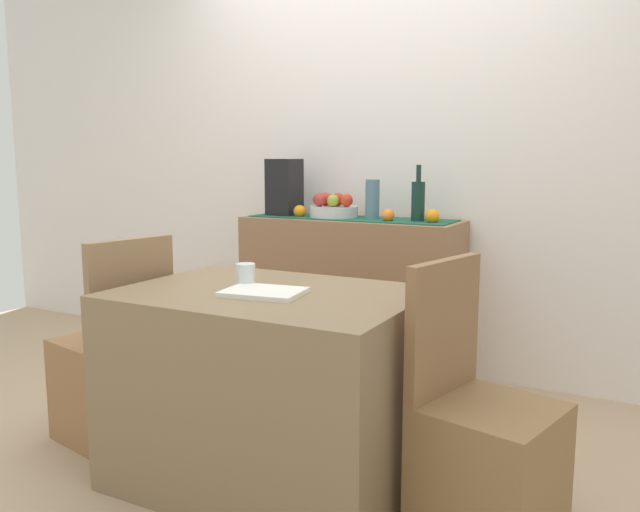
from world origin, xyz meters
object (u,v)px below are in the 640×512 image
object	(u,v)px
chair_near_window	(114,379)
ceramic_vase	(372,200)
fruit_bowl	(334,212)
coffee_cup	(246,275)
dining_table	(270,387)
open_book	(264,292)
chair_by_corner	(484,459)
coffee_maker	(284,187)
sideboard_console	(350,297)
wine_bottle	(418,200)

from	to	relation	value
chair_near_window	ceramic_vase	bearing A→B (deg)	62.24
fruit_bowl	coffee_cup	size ratio (longest dim) A/B	3.11
dining_table	open_book	distance (m)	0.38
dining_table	chair_by_corner	world-z (taller)	chair_by_corner
coffee_maker	chair_by_corner	world-z (taller)	coffee_maker
sideboard_console	chair_by_corner	world-z (taller)	chair_by_corner
chair_by_corner	chair_near_window	bearing A→B (deg)	-179.74
coffee_maker	open_book	world-z (taller)	coffee_maker
ceramic_vase	chair_near_window	xyz separation A→B (m)	(-0.67, -1.28, -0.74)
ceramic_vase	open_book	xyz separation A→B (m)	(0.16, -1.34, -0.25)
fruit_bowl	coffee_cup	bearing A→B (deg)	-78.68
sideboard_console	coffee_cup	bearing A→B (deg)	-83.42
ceramic_vase	open_book	world-z (taller)	ceramic_vase
coffee_maker	fruit_bowl	bearing A→B (deg)	0.00
chair_near_window	coffee_cup	bearing A→B (deg)	2.93
coffee_maker	coffee_cup	bearing A→B (deg)	-65.18
wine_bottle	open_book	world-z (taller)	wine_bottle
sideboard_console	chair_by_corner	size ratio (longest dim) A/B	1.37
coffee_maker	sideboard_console	bearing A→B (deg)	0.00
wine_bottle	coffee_maker	world-z (taller)	coffee_maker
ceramic_vase	coffee_cup	xyz separation A→B (m)	(0.01, -1.24, -0.22)
wine_bottle	chair_by_corner	bearing A→B (deg)	-61.58
dining_table	sideboard_console	bearing A→B (deg)	101.95
fruit_bowl	coffee_cup	distance (m)	1.28
chair_by_corner	wine_bottle	bearing A→B (deg)	118.42
coffee_cup	chair_near_window	size ratio (longest dim) A/B	0.10
dining_table	chair_by_corner	distance (m)	0.82
fruit_bowl	chair_by_corner	world-z (taller)	fruit_bowl
fruit_bowl	dining_table	world-z (taller)	fruit_bowl
fruit_bowl	open_book	size ratio (longest dim) A/B	0.98
coffee_maker	open_book	bearing A→B (deg)	-61.79
dining_table	open_book	size ratio (longest dim) A/B	3.91
wine_bottle	chair_by_corner	xyz separation A→B (m)	(0.69, -1.27, -0.74)
chair_near_window	fruit_bowl	bearing A→B (deg)	71.16
chair_by_corner	sideboard_console	bearing A→B (deg)	130.39
ceramic_vase	dining_table	distance (m)	1.43
sideboard_console	dining_table	distance (m)	1.30
coffee_maker	chair_near_window	size ratio (longest dim) A/B	0.37
wine_bottle	dining_table	size ratio (longest dim) A/B	0.28
coffee_maker	ceramic_vase	world-z (taller)	coffee_maker
chair_near_window	chair_by_corner	size ratio (longest dim) A/B	1.00
dining_table	wine_bottle	bearing A→B (deg)	84.45
fruit_bowl	dining_table	bearing A→B (deg)	-73.60
fruit_bowl	wine_bottle	size ratio (longest dim) A/B	0.91
dining_table	open_book	xyz separation A→B (m)	(0.02, -0.06, 0.38)
dining_table	chair_near_window	distance (m)	0.82
dining_table	coffee_cup	world-z (taller)	coffee_cup
sideboard_console	ceramic_vase	size ratio (longest dim) A/B	5.60
coffee_maker	ceramic_vase	xyz separation A→B (m)	(0.56, 0.00, -0.06)
ceramic_vase	coffee_cup	size ratio (longest dim) A/B	2.50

